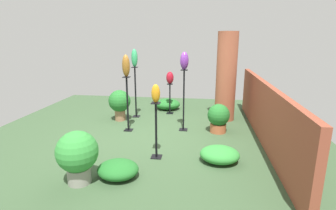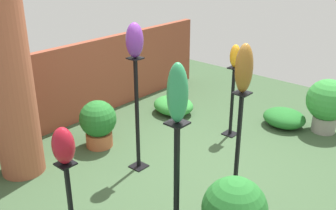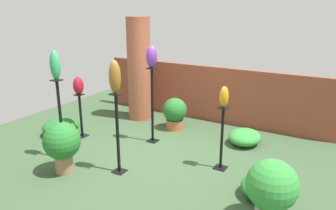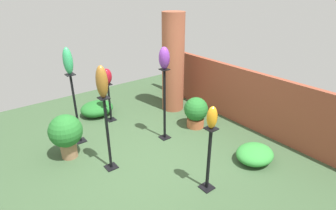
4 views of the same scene
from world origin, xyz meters
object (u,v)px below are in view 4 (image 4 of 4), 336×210
Objects in this scene: pedestal_bronze at (108,137)px; art_vase_ruby at (107,76)px; brick_pillar at (173,63)px; art_vase_jade at (68,61)px; pedestal_jade at (76,112)px; pedestal_amber at (209,162)px; pedestal_violet at (165,108)px; potted_plant_back_center at (196,111)px; potted_plant_front_left at (66,133)px; pedestal_ruby at (110,104)px; art_vase_amber at (212,117)px; art_vase_bronze at (102,82)px; art_vase_violet at (164,58)px.

pedestal_bronze reaches higher than art_vase_ruby.
pedestal_bronze is at bearing -62.41° from brick_pillar.
art_vase_jade is (0.47, -0.93, 0.60)m from art_vase_ruby.
art_vase_jade is at bearing -153.43° from pedestal_jade.
art_vase_jade reaches higher than pedestal_amber.
pedestal_violet reaches higher than pedestal_amber.
potted_plant_front_left is (-0.60, -2.64, 0.13)m from potted_plant_back_center.
art_vase_amber is (3.02, 0.13, 0.84)m from pedestal_ruby.
pedestal_jade is at bearing -174.95° from art_vase_bronze.
pedestal_jade is (0.10, -2.51, -0.53)m from brick_pillar.
pedestal_ruby is 1.64m from art_vase_jade.
pedestal_bronze is at bearing 5.05° from pedestal_jade.
pedestal_ruby is at bearing 0.00° from art_vase_ruby.
pedestal_bronze is 1.24× the size of pedestal_amber.
art_vase_violet is 0.84× the size of art_vase_jade.
pedestal_ruby is 1.30× the size of potted_plant_back_center.
pedestal_amber is at bearing -13.62° from art_vase_violet.
art_vase_ruby reaches higher than pedestal_ruby.
pedestal_violet is 0.90m from potted_plant_back_center.
brick_pillar reaches higher than pedestal_amber.
potted_plant_front_left is at bearing -107.34° from art_vase_violet.
art_vase_violet reaches higher than pedestal_jade.
pedestal_ruby is at bearing -177.51° from pedestal_amber.
pedestal_ruby is at bearing -136.86° from potted_plant_back_center.
art_vase_violet reaches higher than pedestal_bronze.
pedestal_jade is 2.91× the size of art_vase_jade.
art_vase_amber reaches higher than pedestal_amber.
brick_pillar reaches higher than art_vase_bronze.
pedestal_jade is 4.25× the size of art_vase_amber.
art_vase_bronze is (0.21, -1.34, -0.11)m from art_vase_violet.
art_vase_bronze reaches higher than pedestal_bronze.
pedestal_jade is 2.02m from art_vase_violet.
art_vase_bronze is (1.26, -2.40, 0.39)m from brick_pillar.
pedestal_jade is 2.77m from pedestal_amber.
art_vase_jade is at bearing -123.35° from pedestal_violet.
potted_plant_back_center is at bearing -11.40° from brick_pillar.
brick_pillar is at bearing 151.30° from art_vase_amber.
pedestal_bronze is 2.59× the size of art_vase_bronze.
potted_plant_back_center is at bearing 94.53° from pedestal_bronze.
art_vase_ruby is (-0.37, -1.58, -0.11)m from brick_pillar.
art_vase_violet reaches higher than potted_plant_front_left.
pedestal_violet is 1.89m from potted_plant_front_left.
pedestal_violet reaches higher than art_vase_ruby.
potted_plant_back_center is at bearing 141.81° from art_vase_amber.
brick_pillar reaches higher than pedestal_jade.
brick_pillar is 4.64× the size of art_vase_bronze.
pedestal_jade is (0.47, -0.93, 0.26)m from pedestal_ruby.
brick_pillar is 2.56m from pedestal_jade.
art_vase_violet is 0.81× the size of art_vase_bronze.
potted_plant_front_left is at bearing -149.42° from art_vase_bronze.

